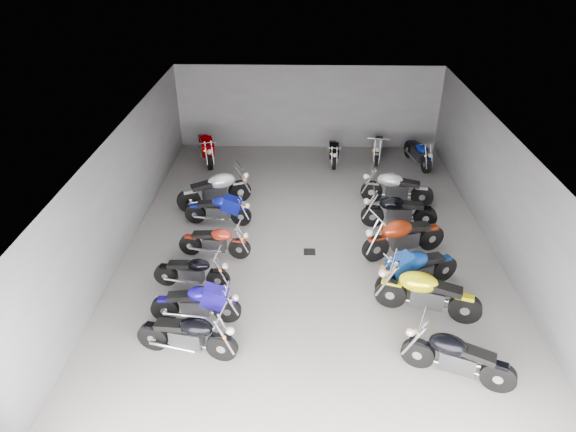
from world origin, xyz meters
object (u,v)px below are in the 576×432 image
motorcycle_left_c (192,272)px  motorcycle_right_d (403,236)px  motorcycle_left_a (188,335)px  motorcycle_back_a (206,147)px  motorcycle_left_f (215,190)px  motorcycle_back_f (418,153)px  drain_grate (310,252)px  motorcycle_right_b (427,293)px  motorcycle_right_a (457,357)px  motorcycle_left_e (219,210)px  motorcycle_back_d (333,151)px  motorcycle_left_d (215,241)px  motorcycle_back_e (378,148)px  motorcycle_right_c (417,270)px  motorcycle_right_f (396,188)px  motorcycle_right_e (398,211)px  motorcycle_left_b (197,303)px

motorcycle_left_c → motorcycle_right_d: (5.31, 1.54, 0.12)m
motorcycle_left_a → motorcycle_back_a: 9.88m
motorcycle_left_f → motorcycle_right_d: 5.95m
motorcycle_right_d → motorcycle_back_f: bearing=-35.1°
motorcycle_right_d → drain_grate: bearing=68.4°
motorcycle_left_a → drain_grate: bearing=157.0°
drain_grate → motorcycle_left_c: bearing=-150.8°
motorcycle_right_b → motorcycle_back_f: motorcycle_right_b is taller
motorcycle_right_a → motorcycle_left_e: bearing=65.7°
motorcycle_right_d → motorcycle_back_d: motorcycle_right_d is taller
motorcycle_left_e → motorcycle_back_d: (3.57, 4.56, -0.03)m
drain_grate → motorcycle_left_d: (-2.50, -0.25, 0.46)m
motorcycle_left_d → motorcycle_back_d: size_ratio=1.05×
motorcycle_left_f → motorcycle_left_c: bearing=-23.6°
motorcycle_left_a → motorcycle_back_e: 11.32m
motorcycle_right_c → motorcycle_right_d: bearing=-21.7°
motorcycle_left_f → motorcycle_back_d: (3.83, 3.46, -0.12)m
motorcycle_left_a → motorcycle_left_d: 3.59m
motorcycle_left_d → motorcycle_right_f: (5.23, 3.08, 0.08)m
motorcycle_right_a → motorcycle_right_f: motorcycle_right_f is taller
motorcycle_left_e → drain_grate: bearing=66.2°
motorcycle_right_c → motorcycle_right_d: 1.45m
motorcycle_left_f → motorcycle_right_b: 7.39m
motorcycle_left_e → motorcycle_right_c: bearing=65.1°
motorcycle_left_d → motorcycle_right_b: size_ratio=0.84×
motorcycle_left_c → motorcycle_left_d: 1.39m
motorcycle_left_d → motorcycle_back_d: (3.43, 6.24, -0.02)m
motorcycle_back_a → motorcycle_back_f: motorcycle_back_a is taller
motorcycle_right_e → motorcycle_back_e: motorcycle_right_e is taller
motorcycle_right_f → motorcycle_back_a: (-6.51, 3.14, 0.01)m
motorcycle_right_a → motorcycle_right_e: bearing=24.4°
drain_grate → motorcycle_left_d: bearing=-174.4°
motorcycle_back_e → motorcycle_back_f: size_ratio=0.99×
motorcycle_left_e → motorcycle_right_b: (5.23, -3.87, 0.09)m
drain_grate → motorcycle_back_d: bearing=81.2°
motorcycle_right_d → motorcycle_right_f: (0.27, 2.89, -0.03)m
drain_grate → motorcycle_left_f: 3.89m
motorcycle_left_f → motorcycle_right_e: motorcycle_left_f is taller
drain_grate → motorcycle_right_f: bearing=46.1°
motorcycle_left_e → motorcycle_left_f: (-0.26, 1.09, 0.09)m
motorcycle_left_a → motorcycle_right_a: bearing=95.2°
motorcycle_left_b → motorcycle_right_c: 5.23m
motorcycle_right_c → motorcycle_right_d: (-0.08, 1.45, 0.03)m
motorcycle_left_f → motorcycle_right_d: size_ratio=0.97×
motorcycle_left_a → motorcycle_left_f: size_ratio=0.96×
motorcycle_left_b → motorcycle_right_d: size_ratio=0.88×
motorcycle_right_c → motorcycle_left_b: bearing=79.6°
motorcycle_back_d → motorcycle_left_d: bearing=61.0°
motorcycle_right_a → motorcycle_back_e: bearing=23.3°
motorcycle_left_d → motorcycle_right_f: motorcycle_right_f is taller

